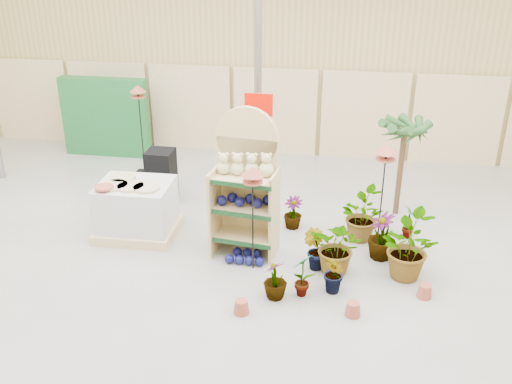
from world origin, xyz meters
The scene contains 23 objects.
room centered at (0.00, 0.91, 2.21)m, with size 15.20×12.10×4.70m.
display_shelf centered at (0.15, 1.45, 1.08)m, with size 1.06×0.74×2.37m.
teddy_bears centered at (0.18, 1.34, 1.50)m, with size 0.88×0.23×0.38m.
gazing_balls_shelf centered at (0.15, 1.31, 0.93)m, with size 0.87×0.30×0.17m.
gazing_balls_floor centered at (0.21, 1.03, 0.07)m, with size 0.63×0.39×0.15m.
pallet_stack centered at (-1.78, 1.63, 0.47)m, with size 1.35×1.13×0.98m.
charcoal_planters centered at (-1.90, 3.04, 0.42)m, with size 0.80×0.50×1.00m.
trellis_stock centered at (-3.80, 5.20, 0.90)m, with size 2.00×0.30×1.80m, color #19602C.
offer_sign centered at (0.10, 2.98, 1.57)m, with size 0.50×0.08×2.20m.
bird_table_front centered at (0.36, 0.85, 1.57)m, with size 0.34×0.34×1.70m.
bird_table_right centered at (2.26, 1.65, 1.73)m, with size 0.34×0.34×1.86m.
bird_table_back centered at (-2.65, 4.37, 1.75)m, with size 0.34×0.34×1.89m.
palm centered at (2.64, 3.16, 1.64)m, with size 0.70×0.70×1.91m.
potted_plant_1 centered at (1.29, 1.02, 0.32)m, with size 0.35×0.29×0.64m, color #244D22.
potted_plant_2 centered at (1.65, 0.95, 0.44)m, with size 0.80×0.69×0.88m, color #244D22.
potted_plant_3 centered at (2.31, 1.50, 0.39)m, with size 0.44×0.44×0.79m, color #244D22.
potted_plant_4 centered at (2.79, 2.23, 0.31)m, with size 0.33×0.22×0.63m, color #244D22.
potted_plant_6 centered at (1.96, 2.09, 0.44)m, with size 0.78×0.68×0.87m, color #244D22.
potted_plant_7 centered at (0.80, 0.14, 0.30)m, with size 0.34×0.34×0.60m, color #244D22.
potted_plant_8 centered at (1.17, 0.28, 0.34)m, with size 0.36×0.25×0.69m, color #244D22.
potted_plant_9 centered at (1.62, 0.38, 0.32)m, with size 0.35×0.28×0.63m, color #244D22.
potted_plant_10 centered at (2.62, 1.03, 0.50)m, with size 0.89×0.77×0.99m, color #244D22.
potted_plant_11 centered at (0.82, 2.29, 0.29)m, with size 0.33×0.33×0.58m, color #244D22.
Camera 1 is at (1.66, -6.58, 4.74)m, focal length 40.00 mm.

